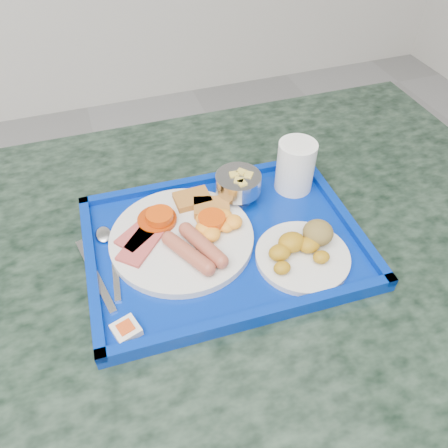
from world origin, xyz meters
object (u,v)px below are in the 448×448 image
(bread_plate, at_px, (304,249))
(tray, at_px, (224,243))
(juice_cup, at_px, (296,165))
(fruit_bowl, at_px, (238,184))
(main_plate, at_px, (186,233))
(table, at_px, (215,312))

(bread_plate, bearing_deg, tray, 146.05)
(juice_cup, bearing_deg, fruit_bowl, 179.92)
(tray, bearing_deg, juice_cup, 28.02)
(main_plate, distance_m, bread_plate, 0.20)
(main_plate, bearing_deg, tray, -22.12)
(tray, relative_size, juice_cup, 4.77)
(main_plate, distance_m, fruit_bowl, 0.14)
(tray, distance_m, fruit_bowl, 0.12)
(table, relative_size, main_plate, 5.26)
(table, height_order, main_plate, main_plate)
(main_plate, xyz_separation_m, fruit_bowl, (0.12, 0.07, 0.03))
(table, distance_m, tray, 0.22)
(table, bearing_deg, fruit_bowl, 47.58)
(bread_plate, bearing_deg, fruit_bowl, 107.59)
(fruit_bowl, relative_size, juice_cup, 0.85)
(table, bearing_deg, bread_plate, -32.63)
(juice_cup, bearing_deg, tray, -151.98)
(table, xyz_separation_m, tray, (0.02, -0.01, 0.22))
(tray, relative_size, bread_plate, 3.06)
(tray, xyz_separation_m, bread_plate, (0.11, -0.08, 0.02))
(main_plate, relative_size, bread_plate, 1.58)
(tray, xyz_separation_m, main_plate, (-0.06, 0.02, 0.02))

